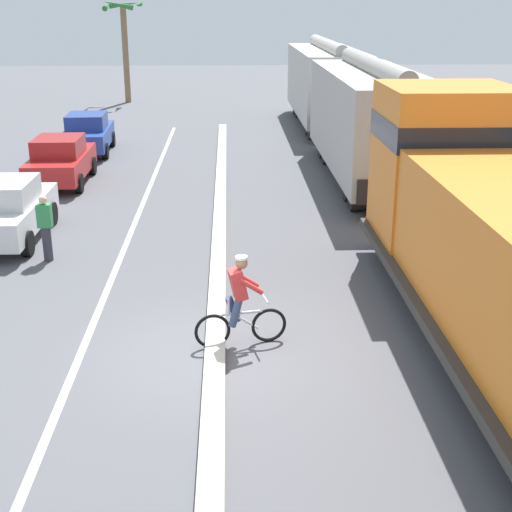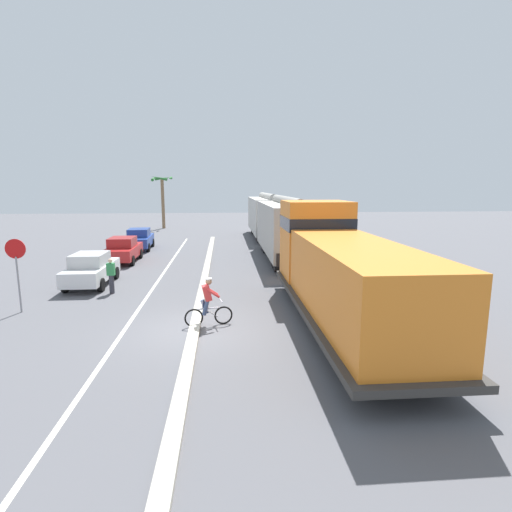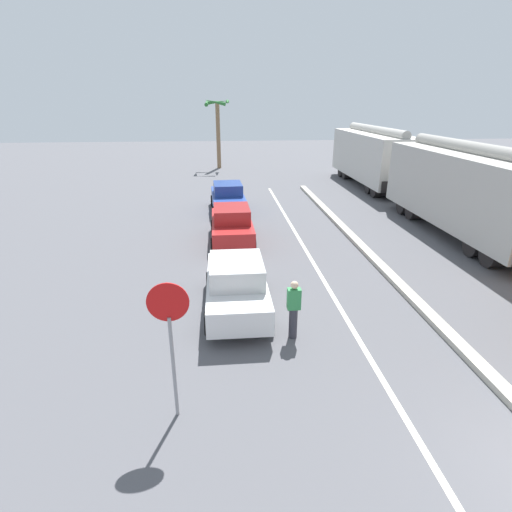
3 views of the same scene
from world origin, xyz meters
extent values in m
plane|color=#56565B|center=(0.00, 0.00, 0.00)|extent=(120.00, 120.00, 0.00)
cube|color=#B2AD9E|center=(0.00, 6.00, 0.08)|extent=(0.36, 36.00, 0.16)
cube|color=silver|center=(-2.40, 6.00, 0.00)|extent=(0.14, 36.00, 0.01)
cube|color=orange|center=(5.11, 4.21, 2.45)|extent=(2.80, 2.80, 3.50)
cube|color=black|center=(5.11, 4.21, 3.24)|extent=(2.83, 2.83, 0.56)
cube|color=#383533|center=(5.11, -0.19, 0.70)|extent=(3.10, 11.60, 0.20)
cylinder|color=#4C4947|center=(5.11, -0.19, 0.55)|extent=(1.10, 3.00, 1.10)
cylinder|color=black|center=(5.11, 3.80, 0.50)|extent=(2.40, 1.00, 1.00)
cylinder|color=black|center=(5.11, 3.00, 0.50)|extent=(2.40, 1.00, 1.00)
cylinder|color=black|center=(5.11, 2.20, 0.50)|extent=(2.40, 1.00, 1.00)
cube|color=#ADABA3|center=(5.11, 12.81, 2.15)|extent=(2.90, 10.40, 3.10)
cylinder|color=gray|center=(5.11, 12.81, 3.88)|extent=(0.60, 9.88, 0.60)
cube|color=black|center=(5.11, 18.06, 0.95)|extent=(2.61, 0.10, 0.70)
cube|color=black|center=(5.11, 7.56, 0.95)|extent=(2.61, 0.10, 0.70)
cylinder|color=black|center=(5.11, 16.59, 0.45)|extent=(2.46, 0.90, 0.90)
cylinder|color=black|center=(5.11, 15.49, 0.45)|extent=(2.46, 0.90, 0.90)
cylinder|color=black|center=(5.11, 10.14, 0.45)|extent=(2.46, 0.90, 0.90)
cylinder|color=black|center=(5.11, 9.04, 0.45)|extent=(2.46, 0.90, 0.90)
cube|color=beige|center=(5.11, 24.41, 2.15)|extent=(2.90, 10.40, 3.10)
cylinder|color=#A19F99|center=(5.11, 24.41, 3.88)|extent=(0.60, 9.88, 0.60)
cube|color=black|center=(5.11, 29.66, 0.95)|extent=(2.61, 0.10, 0.70)
cube|color=black|center=(5.11, 19.16, 0.95)|extent=(2.61, 0.10, 0.70)
cylinder|color=black|center=(5.11, 28.19, 0.45)|extent=(2.46, 0.90, 0.90)
cylinder|color=black|center=(5.11, 27.09, 0.45)|extent=(2.46, 0.90, 0.90)
cylinder|color=black|center=(5.11, 21.74, 0.45)|extent=(2.46, 0.90, 0.90)
cylinder|color=black|center=(5.11, 20.64, 0.45)|extent=(2.46, 0.90, 0.90)
cube|color=silver|center=(-5.50, 6.65, 0.67)|extent=(1.71, 4.21, 0.70)
cube|color=beige|center=(-5.50, 6.50, 1.32)|extent=(1.51, 1.90, 0.60)
cube|color=#1E232D|center=(-5.50, 7.50, 1.27)|extent=(1.43, 0.12, 0.51)
cylinder|color=black|center=(-4.70, 7.95, 0.32)|extent=(0.22, 0.64, 0.64)
cylinder|color=black|center=(-4.69, 5.35, 0.32)|extent=(0.22, 0.64, 0.64)
cube|color=red|center=(-5.43, 12.74, 0.67)|extent=(1.74, 4.22, 0.70)
cube|color=maroon|center=(-5.43, 12.59, 1.32)|extent=(1.52, 1.92, 0.60)
cube|color=#1E232D|center=(-5.44, 13.59, 1.27)|extent=(1.43, 0.14, 0.51)
cylinder|color=black|center=(-6.25, 14.04, 0.32)|extent=(0.23, 0.64, 0.64)
cylinder|color=black|center=(-4.64, 14.05, 0.32)|extent=(0.23, 0.64, 0.64)
cylinder|color=black|center=(-6.23, 11.43, 0.32)|extent=(0.23, 0.64, 0.64)
cylinder|color=black|center=(-4.61, 11.45, 0.32)|extent=(0.23, 0.64, 0.64)
cube|color=#28479E|center=(-5.47, 18.00, 0.67)|extent=(1.90, 4.28, 0.70)
cube|color=navy|center=(-5.46, 17.85, 1.32)|extent=(1.59, 1.97, 0.60)
cube|color=#1E232D|center=(-5.51, 18.85, 1.27)|extent=(1.43, 0.19, 0.51)
cylinder|color=black|center=(-6.34, 19.26, 0.32)|extent=(0.25, 0.65, 0.64)
cylinder|color=black|center=(-4.73, 19.34, 0.32)|extent=(0.25, 0.65, 0.64)
cylinder|color=black|center=(-6.22, 16.66, 0.32)|extent=(0.25, 0.65, 0.64)
cylinder|color=black|center=(-4.60, 16.74, 0.32)|extent=(0.25, 0.65, 0.64)
torus|color=black|center=(0.98, 0.44, 0.33)|extent=(0.66, 0.19, 0.66)
torus|color=black|center=(-0.05, 0.23, 0.33)|extent=(0.66, 0.19, 0.66)
cylinder|color=silver|center=(0.47, 0.33, 0.63)|extent=(0.78, 0.21, 0.05)
cylinder|color=silver|center=(0.56, 0.35, 0.45)|extent=(0.48, 0.15, 0.36)
cylinder|color=silver|center=(0.25, 0.29, 0.78)|extent=(0.04, 0.04, 0.30)
cylinder|color=silver|center=(0.90, 0.42, 0.88)|extent=(0.13, 0.48, 0.04)
cylinder|color=#38476B|center=(0.33, 0.41, 0.68)|extent=(0.32, 0.20, 0.52)
cylinder|color=#38476B|center=(0.37, 0.21, 0.68)|extent=(0.29, 0.19, 0.52)
cube|color=red|center=(0.42, 0.32, 1.20)|extent=(0.39, 0.40, 0.57)
sphere|color=#9E7051|center=(0.49, 0.34, 1.59)|extent=(0.22, 0.22, 0.22)
cylinder|color=white|center=(0.49, 0.34, 1.69)|extent=(0.22, 0.22, 0.05)
cylinder|color=red|center=(0.58, 0.52, 1.20)|extent=(0.47, 0.18, 0.36)
cylinder|color=red|center=(0.65, 0.21, 1.20)|extent=(0.47, 0.18, 0.36)
cylinder|color=#846647|center=(-5.89, 33.59, 2.83)|extent=(0.36, 0.36, 5.65)
cone|color=#2D7033|center=(-4.99, 33.57, 5.70)|extent=(0.35, 1.82, 0.40)
cone|color=#2D7033|center=(-5.92, 34.49, 5.70)|extent=(1.83, 0.39, 0.50)
cone|color=#2D7033|center=(-6.79, 33.63, 5.70)|extent=(0.40, 1.84, 0.75)
cone|color=#2D7033|center=(-6.06, 32.70, 5.70)|extent=(1.86, 0.66, 0.66)
cylinder|color=#33333D|center=(-4.11, 4.99, 0.42)|extent=(0.22, 0.22, 0.85)
cube|color=#338C4C|center=(-4.11, 4.99, 1.13)|extent=(0.34, 0.22, 0.56)
sphere|color=beige|center=(-4.11, 4.99, 1.52)|extent=(0.20, 0.20, 0.20)
camera|label=1|loc=(0.29, -11.39, 5.94)|focal=50.00mm
camera|label=2|loc=(1.04, -13.18, 4.86)|focal=28.00mm
camera|label=3|loc=(-5.89, -3.93, 5.84)|focal=28.00mm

